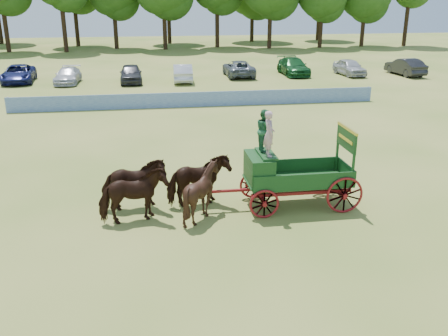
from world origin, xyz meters
TOP-DOWN VIEW (x-y plane):
  - ground at (0.00, 0.00)m, footprint 160.00×160.00m
  - horse_lead_left at (-5.19, -0.53)m, footprint 2.54×1.60m
  - horse_lead_right at (-5.19, 0.57)m, footprint 2.44×1.30m
  - horse_wheel_left at (-2.79, -0.53)m, footprint 2.08×1.92m
  - horse_wheel_right at (-2.79, 0.57)m, footprint 2.54×1.63m
  - farm_dray at (0.16, 0.04)m, footprint 6.00×2.00m
  - sponsor_banner at (-1.00, 18.00)m, footprint 26.00×0.08m
  - parked_cars at (-2.01, 30.08)m, footprint 48.92×7.51m

SIDE VIEW (x-z plane):
  - ground at x=0.00m, z-range 0.00..0.00m
  - sponsor_banner at x=-1.00m, z-range 0.00..1.05m
  - parked_cars at x=-2.01m, z-range -0.05..1.60m
  - horse_lead_left at x=-5.19m, z-range 0.00..1.98m
  - horse_lead_right at x=-5.19m, z-range 0.00..1.98m
  - horse_wheel_right at x=-2.79m, z-range 0.00..1.98m
  - horse_wheel_left at x=-2.79m, z-range 0.00..1.99m
  - farm_dray at x=0.16m, z-range -0.25..3.55m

